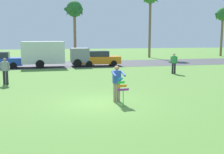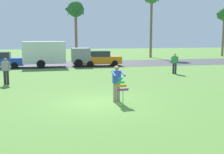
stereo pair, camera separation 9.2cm
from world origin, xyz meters
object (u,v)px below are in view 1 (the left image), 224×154
Objects in this scene: parked_car_blue at (0,60)px; palm_tree_centre_far at (150,0)px; person_walker_near at (5,70)px; person_kite_flyer at (117,82)px; palm_tree_far_left at (223,16)px; palm_tree_right_near at (74,11)px; parked_truck_grey_van at (52,53)px; parked_car_orange at (100,59)px; person_walker_far at (174,63)px; kite_held at (122,87)px.

parked_car_blue is 23.49m from palm_tree_centre_far.
person_walker_near is at bearing -130.67° from palm_tree_centre_far.
palm_tree_far_left reaches higher than person_kite_flyer.
palm_tree_right_near is at bearing 71.12° from person_walker_near.
parked_car_blue is 0.54× the size of palm_tree_right_near.
palm_tree_right_near reaches higher than parked_truck_grey_van.
parked_car_orange is 9.07m from person_walker_far.
person_kite_flyer and person_walker_near have the same top height.
parked_car_blue is at bearing -179.99° from parked_truck_grey_van.
palm_tree_centre_far reaches higher than parked_car_orange.
person_walker_far is (-17.09, -18.39, -5.45)m from palm_tree_far_left.
palm_tree_right_near reaches higher than person_kite_flyer.
palm_tree_right_near reaches higher than person_walker_near.
parked_truck_grey_van reaches higher than parked_car_orange.
palm_tree_far_left is at bearing 21.68° from parked_truck_grey_van.
palm_tree_far_left is 4.48× the size of person_walker_near.
parked_car_blue is 0.55× the size of palm_tree_far_left.
parked_truck_grey_van is 5.07m from parked_car_orange.
palm_tree_right_near is at bearing 113.00° from person_walker_far.
person_kite_flyer is 0.77m from kite_held.
palm_tree_right_near reaches higher than parked_car_orange.
kite_held is 30.90m from palm_tree_centre_far.
parked_car_blue is (-7.82, 16.37, -0.18)m from person_kite_flyer.
palm_tree_right_near is at bearing 89.12° from person_kite_flyer.
person_kite_flyer reaches higher than parked_car_orange.
parked_car_orange is at bearing -153.95° from palm_tree_far_left.
palm_tree_right_near is 20.06m from person_walker_near.
parked_truck_grey_van is 3.90× the size of person_walker_far.
parked_truck_grey_van is at bearing 142.28° from person_walker_far.
palm_tree_far_left is at bearing 48.26° from person_kite_flyer.
person_walker_far is at bearing 10.64° from person_walker_near.
parked_car_blue is 10.05m from parked_car_orange.
palm_tree_far_left reaches higher than person_walker_near.
person_walker_far is at bearing -37.72° from parked_truck_grey_van.
palm_tree_right_near reaches higher than person_walker_far.
parked_car_blue reaches higher than kite_held.
palm_tree_right_near is 0.77× the size of palm_tree_centre_far.
kite_held is 0.12× the size of palm_tree_centre_far.
palm_tree_far_left is 36.96m from person_walker_near.
parked_car_blue is at bearing 115.55° from person_kite_flyer.
kite_held is (0.05, -0.76, -0.11)m from person_kite_flyer.
person_walker_near is (1.96, -10.09, 0.16)m from parked_car_blue.
palm_tree_centre_far is 5.80× the size of person_walker_near.
parked_car_blue is 5.06m from parked_truck_grey_van.
person_walker_near is (-17.63, -20.51, -7.56)m from palm_tree_centre_far.
palm_tree_centre_far is at bearing 35.58° from parked_truck_grey_van.
person_kite_flyer is 16.61m from parked_truck_grey_van.
person_kite_flyer is 8.59m from person_walker_near.
parked_car_orange is at bearing 0.00° from parked_truck_grey_van.
person_walker_near is at bearing -108.88° from palm_tree_right_near.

